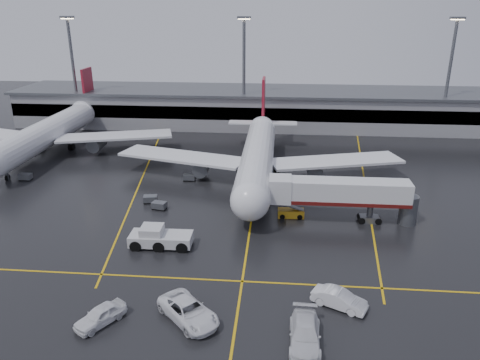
{
  "coord_description": "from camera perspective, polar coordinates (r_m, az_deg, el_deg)",
  "views": [
    {
      "loc": [
        3.49,
        -64.18,
        27.61
      ],
      "look_at": [
        -2.0,
        -2.0,
        4.0
      ],
      "focal_mm": 34.58,
      "sensor_mm": 36.0,
      "label": 1
    }
  ],
  "objects": [
    {
      "name": "light_mast_left",
      "position": [
        117.47,
        -19.91,
        13.11
      ],
      "size": [
        3.0,
        1.2,
        25.45
      ],
      "color": "#595B60",
      "rests_on": "ground"
    },
    {
      "name": "jet_bridge",
      "position": [
        63.37,
        12.27,
        -1.72
      ],
      "size": [
        19.9,
        3.4,
        6.05
      ],
      "color": "silver",
      "rests_on": "ground"
    },
    {
      "name": "apron_line_right",
      "position": [
        80.47,
        15.11,
        -0.09
      ],
      "size": [
        7.57,
        69.64,
        0.02
      ],
      "primitive_type": "cube",
      "rotation": [
        0.0,
        0.0,
        -0.1
      ],
      "color": "gold",
      "rests_on": "ground"
    },
    {
      "name": "ground",
      "position": [
        69.96,
        1.78,
        -2.54
      ],
      "size": [
        220.0,
        220.0,
        0.0
      ],
      "primitive_type": "plane",
      "color": "black",
      "rests_on": "ground"
    },
    {
      "name": "baggage_cart_a",
      "position": [
        67.78,
        -9.93,
        -3.08
      ],
      "size": [
        2.23,
        1.7,
        1.12
      ],
      "color": "#595B60",
      "rests_on": "ground"
    },
    {
      "name": "apron_line_stop",
      "position": [
        50.53,
        0.27,
        -12.39
      ],
      "size": [
        60.0,
        0.25,
        0.02
      ],
      "primitive_type": "cube",
      "color": "gold",
      "rests_on": "ground"
    },
    {
      "name": "baggage_cart_b",
      "position": [
        70.22,
        -11.0,
        -2.29
      ],
      "size": [
        2.18,
        1.61,
        1.12
      ],
      "color": "#595B60",
      "rests_on": "ground"
    },
    {
      "name": "service_van_d",
      "position": [
        46.2,
        -16.85,
        -15.7
      ],
      "size": [
        4.5,
        5.32,
        1.72
      ],
      "primitive_type": "imported",
      "rotation": [
        0.0,
        0.0,
        -0.59
      ],
      "color": "white",
      "rests_on": "ground"
    },
    {
      "name": "second_airliner",
      "position": [
        99.96,
        -22.31,
        5.62
      ],
      "size": [
        48.8,
        45.6,
        14.1
      ],
      "color": "silver",
      "rests_on": "ground"
    },
    {
      "name": "light_mast_right",
      "position": [
        113.05,
        24.44,
        12.25
      ],
      "size": [
        3.0,
        1.2,
        25.45
      ],
      "color": "#595B60",
      "rests_on": "ground"
    },
    {
      "name": "pushback_tractor",
      "position": [
        57.58,
        -9.93,
        -7.07
      ],
      "size": [
        7.61,
        3.35,
        2.7
      ],
      "color": "#BDBDBF",
      "rests_on": "ground"
    },
    {
      "name": "terminal",
      "position": [
        114.56,
        3.24,
        8.96
      ],
      "size": [
        122.0,
        19.0,
        8.6
      ],
      "color": "gray",
      "rests_on": "ground"
    },
    {
      "name": "apron_line_left",
      "position": [
        82.56,
        -11.79,
        0.73
      ],
      "size": [
        9.99,
        69.35,
        0.02
      ],
      "primitive_type": "cube",
      "rotation": [
        0.0,
        0.0,
        0.14
      ],
      "color": "gold",
      "rests_on": "ground"
    },
    {
      "name": "apron_line_centre",
      "position": [
        69.95,
        1.78,
        -2.53
      ],
      "size": [
        0.25,
        90.0,
        0.02
      ],
      "primitive_type": "cube",
      "color": "gold",
      "rests_on": "ground"
    },
    {
      "name": "baggage_cart_e",
      "position": [
        85.86,
        -24.97,
        0.39
      ],
      "size": [
        2.04,
        1.36,
        1.12
      ],
      "color": "#595B60",
      "rests_on": "ground"
    },
    {
      "name": "service_van_c",
      "position": [
        47.37,
        12.14,
        -14.17
      ],
      "size": [
        5.64,
        4.05,
        1.77
      ],
      "primitive_type": "imported",
      "rotation": [
        0.0,
        0.0,
        1.11
      ],
      "color": "silver",
      "rests_on": "ground"
    },
    {
      "name": "belt_loader",
      "position": [
        64.84,
        6.3,
        -4.07
      ],
      "size": [
        3.66,
        1.81,
        2.28
      ],
      "color": "gold",
      "rests_on": "ground"
    },
    {
      "name": "main_airliner",
      "position": [
        77.58,
        2.24,
        3.14
      ],
      "size": [
        48.8,
        45.6,
        14.1
      ],
      "color": "silver",
      "rests_on": "ground"
    },
    {
      "name": "baggage_cart_c",
      "position": [
        78.1,
        -6.28,
        0.37
      ],
      "size": [
        2.04,
        1.36,
        1.12
      ],
      "color": "#595B60",
      "rests_on": "ground"
    },
    {
      "name": "service_van_a",
      "position": [
        44.97,
        -6.38,
        -15.77
      ],
      "size": [
        7.15,
        7.19,
        1.93
      ],
      "primitive_type": "imported",
      "rotation": [
        0.0,
        0.0,
        0.78
      ],
      "color": "white",
      "rests_on": "ground"
    },
    {
      "name": "light_mast_mid",
      "position": [
        107.33,
        0.49,
        13.69
      ],
      "size": [
        3.0,
        1.2,
        25.45
      ],
      "color": "#595B60",
      "rests_on": "ground"
    },
    {
      "name": "service_van_b",
      "position": [
        42.58,
        8.02,
        -18.28
      ],
      "size": [
        2.9,
        6.67,
        1.91
      ],
      "primitive_type": "imported",
      "rotation": [
        0.0,
        0.0,
        -0.03
      ],
      "color": "silver",
      "rests_on": "ground"
    }
  ]
}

